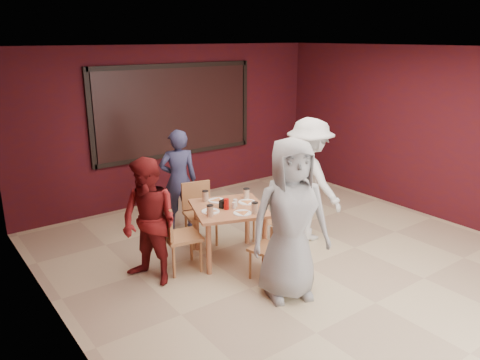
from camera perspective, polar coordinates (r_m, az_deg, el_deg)
floor at (r=6.40m, az=8.17°, el=-10.34°), size 7.00×7.00×0.00m
window_blinds at (r=8.57m, az=-7.84°, el=8.36°), size 3.00×0.02×1.50m
dining_table at (r=6.31m, az=-1.33°, el=-4.07°), size 1.20×1.20×0.90m
chair_front at (r=5.85m, az=3.97°, el=-8.04°), size 0.48×0.48×0.80m
chair_back at (r=6.89m, az=-5.03°, el=-3.57°), size 0.52×0.52×0.90m
chair_left at (r=6.07m, az=-7.79°, el=-6.40°), size 0.53×0.53×0.93m
chair_right at (r=6.84m, az=4.01°, el=-4.15°), size 0.47×0.47×0.81m
diner_front at (r=5.34m, az=6.15°, el=-4.83°), size 1.08×0.90×1.90m
diner_back at (r=7.30m, az=-7.51°, el=-0.03°), size 0.68×0.56×1.60m
diner_left at (r=5.76m, az=-10.99°, el=-5.08°), size 0.84×0.93×1.58m
diner_right at (r=6.94m, az=8.39°, el=0.02°), size 0.69×1.19×1.83m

